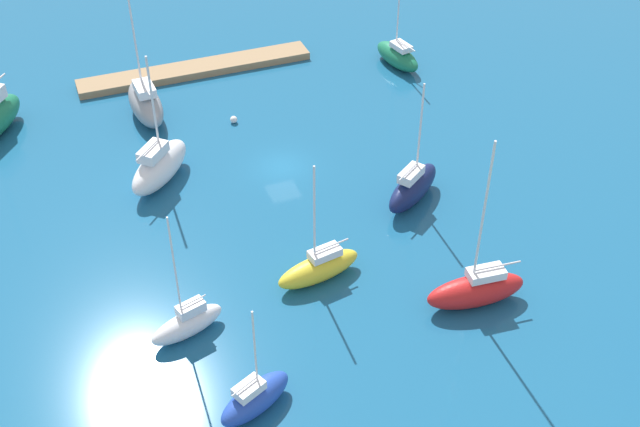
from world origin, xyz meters
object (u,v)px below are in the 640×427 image
(sailboat_red_east_end, at_px, (476,289))
(sailboat_navy_far_north, at_px, (413,187))
(pier_dock, at_px, (196,69))
(sailboat_white_inner_mooring, at_px, (187,323))
(sailboat_yellow_near_pier, at_px, (319,267))
(sailboat_green_outer_mooring, at_px, (398,56))
(sailboat_blue_lone_north, at_px, (255,398))
(mooring_buoy_white, at_px, (234,120))
(sailboat_gray_lone_south, at_px, (145,103))
(sailboat_white_along_channel, at_px, (159,166))

(sailboat_red_east_end, distance_m, sailboat_navy_far_north, 11.26)
(pier_dock, bearing_deg, sailboat_white_inner_mooring, 75.24)
(sailboat_yellow_near_pier, bearing_deg, sailboat_green_outer_mooring, -135.04)
(pier_dock, bearing_deg, sailboat_blue_lone_north, 80.79)
(sailboat_yellow_near_pier, distance_m, sailboat_red_east_end, 10.35)
(sailboat_green_outer_mooring, bearing_deg, mooring_buoy_white, 92.59)
(sailboat_green_outer_mooring, xyz_separation_m, sailboat_gray_lone_south, (24.35, 0.83, 0.45))
(sailboat_white_along_channel, distance_m, mooring_buoy_white, 9.96)
(sailboat_white_inner_mooring, relative_size, sailboat_yellow_near_pier, 1.01)
(sailboat_white_inner_mooring, xyz_separation_m, sailboat_navy_far_north, (-18.94, -7.24, 0.37))
(sailboat_navy_far_north, bearing_deg, sailboat_white_inner_mooring, 166.15)
(mooring_buoy_white, bearing_deg, sailboat_green_outer_mooring, -166.31)
(sailboat_yellow_near_pier, height_order, sailboat_gray_lone_south, sailboat_gray_lone_south)
(sailboat_gray_lone_south, bearing_deg, mooring_buoy_white, -119.70)
(sailboat_yellow_near_pier, xyz_separation_m, sailboat_red_east_end, (-8.60, 5.75, 0.22))
(sailboat_red_east_end, height_order, mooring_buoy_white, sailboat_red_east_end)
(pier_dock, height_order, mooring_buoy_white, pier_dock)
(sailboat_white_inner_mooring, relative_size, sailboat_white_along_channel, 0.89)
(sailboat_red_east_end, relative_size, sailboat_gray_lone_south, 0.98)
(sailboat_white_inner_mooring, xyz_separation_m, sailboat_yellow_near_pier, (-9.36, -1.77, 0.04))
(sailboat_red_east_end, bearing_deg, sailboat_gray_lone_south, -57.97)
(sailboat_green_outer_mooring, distance_m, mooring_buoy_white, 18.09)
(sailboat_blue_lone_north, bearing_deg, sailboat_yellow_near_pier, 25.83)
(sailboat_gray_lone_south, bearing_deg, sailboat_blue_lone_north, 176.32)
(sailboat_white_along_channel, bearing_deg, sailboat_blue_lone_north, -136.31)
(sailboat_blue_lone_north, bearing_deg, sailboat_white_along_channel, 66.01)
(sailboat_white_inner_mooring, relative_size, sailboat_green_outer_mooring, 0.99)
(sailboat_yellow_near_pier, height_order, sailboat_red_east_end, sailboat_red_east_end)
(sailboat_white_inner_mooring, bearing_deg, sailboat_white_along_channel, -112.70)
(sailboat_navy_far_north, distance_m, sailboat_gray_lone_south, 24.96)
(pier_dock, bearing_deg, sailboat_red_east_end, 104.35)
(sailboat_yellow_near_pier, bearing_deg, sailboat_blue_lone_north, 40.67)
(pier_dock, distance_m, sailboat_white_inner_mooring, 33.76)
(sailboat_gray_lone_south, height_order, mooring_buoy_white, sailboat_gray_lone_south)
(pier_dock, relative_size, sailboat_gray_lone_south, 1.72)
(sailboat_white_inner_mooring, distance_m, sailboat_green_outer_mooring, 38.20)
(pier_dock, bearing_deg, sailboat_white_along_channel, 67.23)
(pier_dock, height_order, sailboat_white_along_channel, sailboat_white_along_channel)
(pier_dock, xyz_separation_m, sailboat_red_east_end, (-9.37, 36.63, 0.88))
(mooring_buoy_white, bearing_deg, sailboat_navy_far_north, 121.48)
(pier_dock, height_order, sailboat_gray_lone_south, sailboat_gray_lone_south)
(sailboat_white_along_channel, bearing_deg, sailboat_gray_lone_south, 37.70)
(pier_dock, relative_size, sailboat_red_east_end, 1.75)
(sailboat_gray_lone_south, distance_m, mooring_buoy_white, 7.71)
(sailboat_green_outer_mooring, height_order, mooring_buoy_white, sailboat_green_outer_mooring)
(sailboat_white_inner_mooring, distance_m, sailboat_white_along_channel, 16.57)
(sailboat_red_east_end, height_order, sailboat_white_along_channel, sailboat_red_east_end)
(sailboat_green_outer_mooring, relative_size, sailboat_yellow_near_pier, 1.02)
(sailboat_green_outer_mooring, height_order, sailboat_white_along_channel, sailboat_white_along_channel)
(sailboat_red_east_end, bearing_deg, sailboat_white_along_channel, -46.55)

